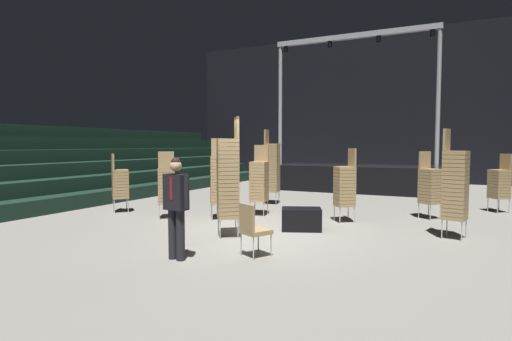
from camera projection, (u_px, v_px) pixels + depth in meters
name	position (u px, v px, depth m)	size (l,w,h in m)	color
ground_plane	(262.00, 237.00, 8.94)	(22.00, 30.00, 0.10)	gray
arena_end_wall	(380.00, 107.00, 22.14)	(22.00, 0.30, 8.00)	black
bleacher_bank_left	(37.00, 163.00, 13.59)	(4.50, 24.00, 2.70)	black
stage_riser	(357.00, 175.00, 17.52)	(6.78, 2.73, 6.38)	black
man_with_tie	(176.00, 202.00, 6.95)	(0.57, 0.28, 1.75)	black
chair_stack_front_left	(120.00, 183.00, 11.94)	(0.62, 0.62, 1.71)	#B2B5BA
chair_stack_front_right	(228.00, 177.00, 8.69)	(0.62, 0.62, 2.56)	#B2B5BA
chair_stack_mid_left	(430.00, 185.00, 10.87)	(0.62, 0.62, 1.79)	#B2B5BA
chair_stack_mid_right	(272.00, 167.00, 13.56)	(0.49, 0.49, 2.48)	#B2B5BA
chair_stack_mid_centre	(499.00, 183.00, 11.91)	(0.62, 0.62, 1.71)	#B2B5BA
chair_stack_rear_left	(166.00, 185.00, 10.91)	(0.62, 0.62, 1.79)	#B2B5BA
chair_stack_rear_right	(259.00, 180.00, 11.38)	(0.49, 0.49, 1.96)	#B2B5BA
chair_stack_rear_centre	(345.00, 185.00, 10.39)	(0.62, 0.62, 1.88)	#B2B5BA
chair_stack_aisle_left	(455.00, 184.00, 8.53)	(0.53, 0.53, 2.31)	#B2B5BA
chair_stack_aisle_right	(219.00, 179.00, 10.79)	(0.61, 0.61, 2.14)	#B2B5BA
equipment_road_case	(301.00, 219.00, 9.44)	(0.90, 0.60, 0.51)	black
loose_chair_near_man	(253.00, 227.00, 7.14)	(0.60, 0.60, 0.95)	#B2B5BA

